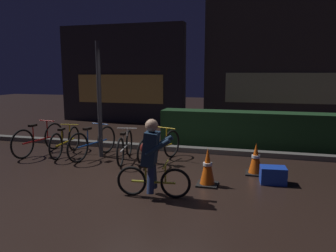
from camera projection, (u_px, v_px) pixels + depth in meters
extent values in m
plane|color=black|center=(149.00, 178.00, 6.04)|extent=(40.00, 40.00, 0.00)
cube|color=#56544F|center=(177.00, 149.00, 8.12)|extent=(12.00, 0.24, 0.12)
cube|color=#19381C|center=(252.00, 130.00, 8.44)|extent=(4.80, 0.70, 0.94)
cube|color=#262328|center=(122.00, 74.00, 12.77)|extent=(5.07, 0.50, 3.79)
cube|color=#E5B751|center=(120.00, 89.00, 12.61)|extent=(3.55, 0.04, 1.10)
cube|color=#383330|center=(281.00, 55.00, 11.78)|extent=(5.51, 0.50, 5.18)
cube|color=#BFCC8C|center=(279.00, 88.00, 11.71)|extent=(3.86, 0.04, 1.10)
cylinder|color=#2D2D33|center=(99.00, 100.00, 7.38)|extent=(0.10, 0.10, 2.65)
torus|color=black|center=(54.00, 136.00, 8.27)|extent=(0.13, 0.68, 0.68)
torus|color=black|center=(23.00, 144.00, 7.34)|extent=(0.13, 0.68, 0.68)
cylinder|color=#B21919|center=(39.00, 140.00, 7.81)|extent=(0.17, 1.02, 0.04)
cylinder|color=#B21919|center=(33.00, 133.00, 7.61)|extent=(0.03, 0.03, 0.38)
cube|color=black|center=(33.00, 125.00, 7.58)|extent=(0.12, 0.21, 0.05)
cylinder|color=#B21919|center=(47.00, 129.00, 8.03)|extent=(0.03, 0.03, 0.43)
cylinder|color=#B21919|center=(47.00, 121.00, 7.99)|extent=(0.46, 0.08, 0.02)
torus|color=black|center=(74.00, 138.00, 8.14)|extent=(0.11, 0.62, 0.62)
torus|color=black|center=(56.00, 147.00, 7.24)|extent=(0.11, 0.62, 0.62)
cylinder|color=gold|center=(65.00, 142.00, 7.69)|extent=(0.14, 0.92, 0.04)
cylinder|color=gold|center=(62.00, 136.00, 7.50)|extent=(0.03, 0.03, 0.34)
cube|color=black|center=(61.00, 129.00, 7.48)|extent=(0.12, 0.21, 0.05)
cylinder|color=gold|center=(70.00, 132.00, 7.90)|extent=(0.03, 0.03, 0.39)
cylinder|color=gold|center=(69.00, 125.00, 7.87)|extent=(0.46, 0.07, 0.02)
torus|color=black|center=(107.00, 139.00, 7.90)|extent=(0.19, 0.66, 0.66)
torus|color=black|center=(78.00, 148.00, 7.03)|extent=(0.19, 0.66, 0.66)
cylinder|color=#19479E|center=(93.00, 143.00, 7.46)|extent=(0.25, 0.98, 0.04)
cylinder|color=#19479E|center=(88.00, 137.00, 7.28)|extent=(0.03, 0.03, 0.37)
cube|color=black|center=(87.00, 129.00, 7.25)|extent=(0.14, 0.22, 0.05)
cylinder|color=#19479E|center=(100.00, 133.00, 7.67)|extent=(0.03, 0.03, 0.42)
cylinder|color=#19479E|center=(100.00, 124.00, 7.63)|extent=(0.45, 0.12, 0.02)
torus|color=black|center=(129.00, 143.00, 7.63)|extent=(0.16, 0.61, 0.61)
torus|color=black|center=(120.00, 152.00, 6.73)|extent=(0.16, 0.61, 0.61)
cylinder|color=silver|center=(125.00, 147.00, 7.18)|extent=(0.20, 0.90, 0.04)
cylinder|color=silver|center=(123.00, 141.00, 7.00)|extent=(0.03, 0.03, 0.34)
cube|color=black|center=(123.00, 133.00, 6.97)|extent=(0.14, 0.22, 0.05)
cylinder|color=silver|center=(127.00, 137.00, 7.40)|extent=(0.03, 0.03, 0.39)
cylinder|color=silver|center=(127.00, 128.00, 7.36)|extent=(0.46, 0.11, 0.02)
torus|color=black|center=(172.00, 144.00, 7.47)|extent=(0.24, 0.62, 0.64)
torus|color=black|center=(147.00, 152.00, 6.69)|extent=(0.24, 0.62, 0.64)
cylinder|color=gold|center=(160.00, 148.00, 7.08)|extent=(0.34, 0.92, 0.04)
cylinder|color=gold|center=(155.00, 141.00, 6.92)|extent=(0.03, 0.03, 0.36)
cube|color=black|center=(155.00, 133.00, 6.89)|extent=(0.16, 0.22, 0.05)
cylinder|color=gold|center=(167.00, 137.00, 7.27)|extent=(0.03, 0.03, 0.40)
cylinder|color=gold|center=(167.00, 128.00, 7.23)|extent=(0.44, 0.17, 0.02)
cube|color=black|center=(207.00, 184.00, 5.65)|extent=(0.36, 0.36, 0.03)
cone|color=#EA560F|center=(208.00, 166.00, 5.60)|extent=(0.26, 0.26, 0.64)
cylinder|color=white|center=(208.00, 164.00, 5.59)|extent=(0.16, 0.16, 0.05)
cube|color=black|center=(255.00, 173.00, 6.27)|extent=(0.36, 0.36, 0.03)
cone|color=#EA560F|center=(256.00, 158.00, 6.22)|extent=(0.26, 0.26, 0.59)
cylinder|color=white|center=(256.00, 156.00, 6.22)|extent=(0.16, 0.16, 0.05)
cube|color=#193DB7|center=(273.00, 175.00, 5.72)|extent=(0.47, 0.36, 0.30)
torus|color=black|center=(175.00, 183.00, 5.03)|extent=(0.49, 0.09, 0.48)
torus|color=black|center=(132.00, 181.00, 5.14)|extent=(0.49, 0.09, 0.48)
cylinder|color=gold|center=(153.00, 182.00, 5.08)|extent=(0.70, 0.11, 0.04)
cylinder|color=gold|center=(146.00, 174.00, 5.08)|extent=(0.03, 0.03, 0.26)
cube|color=black|center=(146.00, 166.00, 5.06)|extent=(0.21, 0.12, 0.05)
cylinder|color=gold|center=(165.00, 174.00, 5.03)|extent=(0.03, 0.03, 0.30)
cylinder|color=gold|center=(165.00, 164.00, 5.00)|extent=(0.07, 0.46, 0.02)
cylinder|color=navy|center=(153.00, 176.00, 5.17)|extent=(0.13, 0.22, 0.42)
cylinder|color=navy|center=(151.00, 181.00, 4.98)|extent=(0.13, 0.22, 0.42)
cube|color=#192D47|center=(151.00, 148.00, 5.00)|extent=(0.29, 0.35, 0.54)
sphere|color=tan|center=(152.00, 126.00, 4.94)|extent=(0.20, 0.20, 0.20)
cylinder|color=#192D47|center=(161.00, 144.00, 5.11)|extent=(0.40, 0.12, 0.29)
cylinder|color=#192D47|center=(158.00, 148.00, 4.83)|extent=(0.40, 0.12, 0.29)
ellipsoid|color=maroon|center=(150.00, 148.00, 5.21)|extent=(0.34, 0.19, 0.24)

